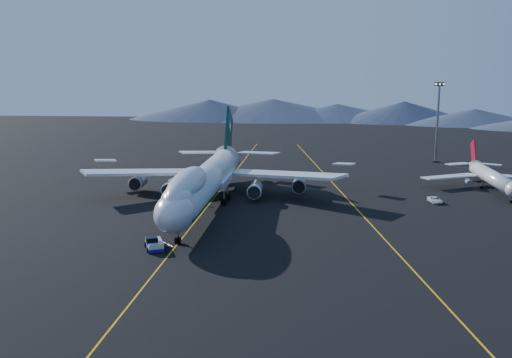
# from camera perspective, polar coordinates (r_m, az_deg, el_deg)

# --- Properties ---
(ground) EXTENTS (500.00, 500.00, 0.00)m
(ground) POSITION_cam_1_polar(r_m,az_deg,el_deg) (120.54, -4.92, -2.79)
(ground) COLOR black
(ground) RESTS_ON ground
(taxiway_line_main) EXTENTS (0.25, 220.00, 0.01)m
(taxiway_line_main) POSITION_cam_1_polar(r_m,az_deg,el_deg) (120.54, -4.92, -2.79)
(taxiway_line_main) COLOR #E7A70D
(taxiway_line_main) RESTS_ON ground
(taxiway_line_side) EXTENTS (28.08, 198.09, 0.01)m
(taxiway_line_side) POSITION_cam_1_polar(r_m,az_deg,el_deg) (128.59, 9.19, -2.04)
(taxiway_line_side) COLOR #E7A70D
(taxiway_line_side) RESTS_ON ground
(boeing_747) EXTENTS (59.62, 72.43, 19.37)m
(boeing_747) POSITION_cam_1_polar(r_m,az_deg,el_deg) (119.38, -4.96, -0.07)
(boeing_747) COLOR silver
(boeing_747) RESTS_ON ground
(pushback_tug) EXTENTS (4.21, 5.53, 2.16)m
(pushback_tug) POSITION_cam_1_polar(r_m,az_deg,el_deg) (93.01, -10.10, -6.51)
(pushback_tug) COLOR silver
(pushback_tug) RESTS_ON ground
(second_jet) EXTENTS (32.82, 37.08, 10.55)m
(second_jet) POSITION_cam_1_polar(r_m,az_deg,el_deg) (148.69, 22.41, 0.24)
(second_jet) COLOR silver
(second_jet) RESTS_ON ground
(service_van) EXTENTS (3.00, 4.93, 1.28)m
(service_van) POSITION_cam_1_polar(r_m,az_deg,el_deg) (129.71, 17.47, -2.01)
(service_van) COLOR white
(service_van) RESTS_ON ground
(floodlight_mast) EXTENTS (3.09, 2.32, 25.03)m
(floodlight_mast) POSITION_cam_1_polar(r_m,az_deg,el_deg) (188.48, 17.69, 5.45)
(floodlight_mast) COLOR black
(floodlight_mast) RESTS_ON ground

